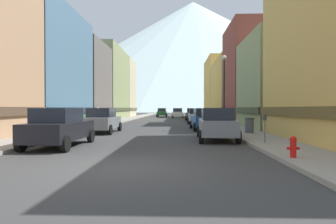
% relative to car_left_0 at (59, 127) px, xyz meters
% --- Properties ---
extents(ground_plane, '(400.00, 400.00, 0.00)m').
position_rel_car_left_0_xyz_m(ground_plane, '(3.80, -4.43, -0.90)').
color(ground_plane, '#3A3A3A').
extents(sidewalk_left, '(2.50, 100.00, 0.15)m').
position_rel_car_left_0_xyz_m(sidewalk_left, '(-2.45, 30.57, -0.82)').
color(sidewalk_left, gray).
rests_on(sidewalk_left, ground).
extents(sidewalk_right, '(2.50, 100.00, 0.15)m').
position_rel_car_left_0_xyz_m(sidewalk_right, '(10.05, 30.57, -0.82)').
color(sidewalk_right, gray).
rests_on(sidewalk_right, ground).
extents(storefront_left_1, '(7.99, 10.81, 10.52)m').
position_rel_car_left_0_xyz_m(storefront_left_1, '(-7.55, 11.82, 4.19)').
color(storefront_left_1, slate).
rests_on(storefront_left_1, ground).
extents(storefront_left_2, '(6.90, 8.53, 9.93)m').
position_rel_car_left_0_xyz_m(storefront_left_2, '(-7.00, 21.96, 3.90)').
color(storefront_left_2, '#66605B').
rests_on(storefront_left_2, ground).
extents(storefront_left_3, '(8.13, 13.15, 11.56)m').
position_rel_car_left_0_xyz_m(storefront_left_3, '(-7.61, 33.25, 4.70)').
color(storefront_left_3, '#8C9966').
rests_on(storefront_left_3, ground).
extents(storefront_left_4, '(9.54, 8.70, 11.69)m').
position_rel_car_left_0_xyz_m(storefront_left_4, '(-8.32, 44.46, 4.77)').
color(storefront_left_4, beige).
rests_on(storefront_left_4, ground).
extents(storefront_right_1, '(8.00, 8.26, 7.88)m').
position_rel_car_left_0_xyz_m(storefront_right_1, '(15.15, 11.56, 2.90)').
color(storefront_right_1, '#8C9966').
rests_on(storefront_right_1, ground).
extents(storefront_right_2, '(9.39, 8.35, 11.36)m').
position_rel_car_left_0_xyz_m(storefront_right_2, '(15.85, 20.25, 4.60)').
color(storefront_right_2, brown).
rests_on(storefront_right_2, ground).
extents(storefront_right_3, '(9.25, 13.21, 9.34)m').
position_rel_car_left_0_xyz_m(storefront_right_3, '(15.77, 31.55, 3.61)').
color(storefront_right_3, '#D8B259').
rests_on(storefront_right_3, ground).
extents(storefront_right_4, '(9.08, 12.11, 11.75)m').
position_rel_car_left_0_xyz_m(storefront_right_4, '(15.69, 44.55, 4.79)').
color(storefront_right_4, '#D8B259').
rests_on(storefront_right_4, ground).
extents(car_left_0, '(2.06, 4.40, 1.78)m').
position_rel_car_left_0_xyz_m(car_left_0, '(0.00, 0.00, 0.00)').
color(car_left_0, black).
rests_on(car_left_0, ground).
extents(car_left_1, '(2.11, 4.42, 1.78)m').
position_rel_car_left_0_xyz_m(car_left_1, '(0.00, 7.31, 0.00)').
color(car_left_1, slate).
rests_on(car_left_1, ground).
extents(car_right_0, '(2.22, 4.47, 1.78)m').
position_rel_car_left_0_xyz_m(car_right_0, '(7.60, 2.93, 0.00)').
color(car_right_0, slate).
rests_on(car_right_0, ground).
extents(car_right_1, '(2.23, 4.47, 1.78)m').
position_rel_car_left_0_xyz_m(car_right_1, '(7.60, 10.20, 0.00)').
color(car_right_1, '#19478C').
rests_on(car_right_1, ground).
extents(car_right_2, '(2.15, 4.44, 1.78)m').
position_rel_car_left_0_xyz_m(car_right_2, '(7.60, 19.68, 0.00)').
color(car_right_2, silver).
rests_on(car_right_2, ground).
extents(car_right_3, '(2.23, 4.48, 1.78)m').
position_rel_car_left_0_xyz_m(car_right_3, '(7.60, 26.29, 0.00)').
color(car_right_3, black).
rests_on(car_right_3, ground).
extents(car_driving_0, '(2.06, 4.40, 1.78)m').
position_rel_car_left_0_xyz_m(car_driving_0, '(5.40, 38.43, 0.00)').
color(car_driving_0, silver).
rests_on(car_driving_0, ground).
extents(car_driving_1, '(2.06, 4.40, 1.78)m').
position_rel_car_left_0_xyz_m(car_driving_1, '(2.20, 44.78, 0.00)').
color(car_driving_1, '#265933').
rests_on(car_driving_1, ground).
extents(fire_hydrant_near, '(0.40, 0.22, 0.70)m').
position_rel_car_left_0_xyz_m(fire_hydrant_near, '(9.25, -3.33, -0.37)').
color(fire_hydrant_near, red).
rests_on(fire_hydrant_near, sidewalk_right).
extents(parking_meter_near, '(0.14, 0.10, 1.33)m').
position_rel_car_left_0_xyz_m(parking_meter_near, '(9.55, 0.67, 0.11)').
color(parking_meter_near, '#595960').
rests_on(parking_meter_near, sidewalk_right).
extents(trash_bin_right, '(0.59, 0.59, 0.98)m').
position_rel_car_left_0_xyz_m(trash_bin_right, '(10.15, 5.89, -0.26)').
color(trash_bin_right, '#4C5156').
rests_on(trash_bin_right, sidewalk_right).
extents(potted_plant_0, '(0.55, 0.55, 0.89)m').
position_rel_car_left_0_xyz_m(potted_plant_0, '(-3.20, 12.91, -0.30)').
color(potted_plant_0, '#4C4C51').
rests_on(potted_plant_0, sidewalk_left).
extents(potted_plant_1, '(0.74, 0.74, 1.08)m').
position_rel_car_left_0_xyz_m(potted_plant_1, '(-3.20, 12.41, -0.10)').
color(potted_plant_1, gray).
rests_on(potted_plant_1, sidewalk_left).
extents(pedestrian_0, '(0.36, 0.36, 1.72)m').
position_rel_car_left_0_xyz_m(pedestrian_0, '(-2.45, 14.71, 0.05)').
color(pedestrian_0, maroon).
rests_on(pedestrian_0, sidewalk_left).
extents(streetlamp_right, '(0.36, 0.36, 5.86)m').
position_rel_car_left_0_xyz_m(streetlamp_right, '(9.15, 9.90, 3.09)').
color(streetlamp_right, black).
rests_on(streetlamp_right, sidewalk_right).
extents(mountain_backdrop, '(316.13, 316.13, 102.82)m').
position_rel_car_left_0_xyz_m(mountain_backdrop, '(19.74, 255.57, 50.51)').
color(mountain_backdrop, silver).
rests_on(mountain_backdrop, ground).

